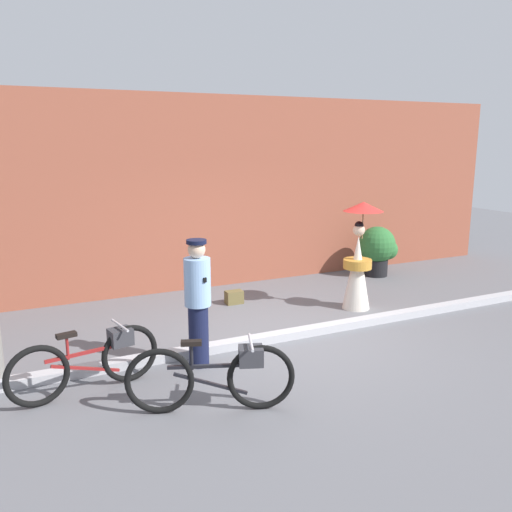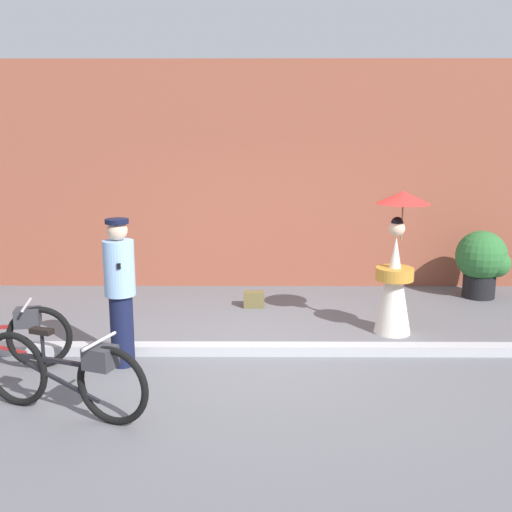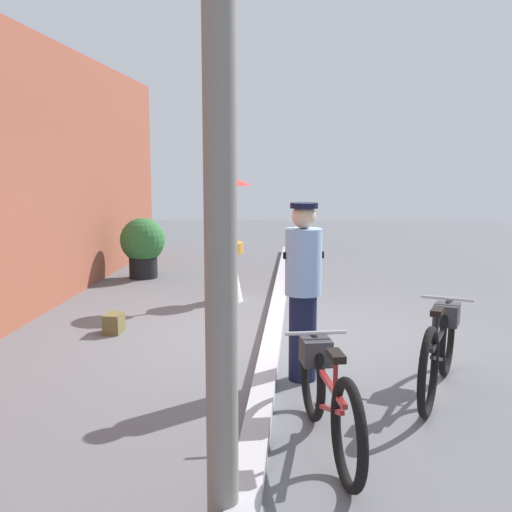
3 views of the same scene
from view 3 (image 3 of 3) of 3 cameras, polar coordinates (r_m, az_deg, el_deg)
ground_plane at (r=7.45m, az=1.64°, el=-7.27°), size 30.00×30.00×0.00m
sidewalk_curb at (r=7.44m, az=1.64°, el=-6.82°), size 14.00×0.20×0.12m
bicycle_near_officer at (r=5.78m, az=16.61°, el=-8.06°), size 1.74×0.73×0.82m
bicycle_far_side at (r=4.57m, az=6.52°, el=-12.48°), size 1.77×0.53×0.78m
person_officer at (r=5.76m, az=4.38°, el=-2.86°), size 0.34×0.38×1.68m
person_with_parasol at (r=9.09m, az=-2.71°, el=1.30°), size 0.68×0.68×1.87m
potted_plant_by_door at (r=11.19m, az=-10.32°, el=1.07°), size 0.81×0.80×1.08m
backpack_on_pavement at (r=7.70m, az=-12.97°, el=-6.02°), size 0.31×0.20×0.24m
utility_pole at (r=3.30m, az=-3.40°, el=14.92°), size 0.18×0.18×4.80m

